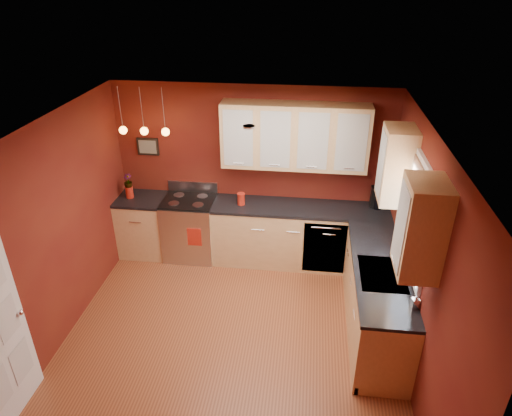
# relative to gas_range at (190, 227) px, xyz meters

# --- Properties ---
(floor) EXTENTS (4.20, 4.20, 0.00)m
(floor) POSITION_rel_gas_range_xyz_m (0.92, -1.80, -0.48)
(floor) COLOR #99502C
(floor) RESTS_ON ground
(ceiling) EXTENTS (4.00, 4.20, 0.02)m
(ceiling) POSITION_rel_gas_range_xyz_m (0.92, -1.80, 2.12)
(ceiling) COLOR beige
(ceiling) RESTS_ON wall_back
(wall_back) EXTENTS (4.00, 0.02, 2.60)m
(wall_back) POSITION_rel_gas_range_xyz_m (0.92, 0.30, 0.82)
(wall_back) COLOR maroon
(wall_back) RESTS_ON floor
(wall_left) EXTENTS (0.02, 4.20, 2.60)m
(wall_left) POSITION_rel_gas_range_xyz_m (-1.08, -1.80, 0.82)
(wall_left) COLOR maroon
(wall_left) RESTS_ON floor
(wall_right) EXTENTS (0.02, 4.20, 2.60)m
(wall_right) POSITION_rel_gas_range_xyz_m (2.92, -1.80, 0.82)
(wall_right) COLOR maroon
(wall_right) RESTS_ON floor
(base_cabinets_back_left) EXTENTS (0.70, 0.60, 0.90)m
(base_cabinets_back_left) POSITION_rel_gas_range_xyz_m (-0.73, -0.00, -0.03)
(base_cabinets_back_left) COLOR #E3B57A
(base_cabinets_back_left) RESTS_ON floor
(base_cabinets_back_right) EXTENTS (2.54, 0.60, 0.90)m
(base_cabinets_back_right) POSITION_rel_gas_range_xyz_m (1.65, -0.00, -0.03)
(base_cabinets_back_right) COLOR #E3B57A
(base_cabinets_back_right) RESTS_ON floor
(base_cabinets_right) EXTENTS (0.60, 2.10, 0.90)m
(base_cabinets_right) POSITION_rel_gas_range_xyz_m (2.62, -1.35, -0.03)
(base_cabinets_right) COLOR #E3B57A
(base_cabinets_right) RESTS_ON floor
(counter_back_left) EXTENTS (0.70, 0.62, 0.04)m
(counter_back_left) POSITION_rel_gas_range_xyz_m (-0.73, -0.00, 0.44)
(counter_back_left) COLOR black
(counter_back_left) RESTS_ON base_cabinets_back_left
(counter_back_right) EXTENTS (2.54, 0.62, 0.04)m
(counter_back_right) POSITION_rel_gas_range_xyz_m (1.65, -0.00, 0.44)
(counter_back_right) COLOR black
(counter_back_right) RESTS_ON base_cabinets_back_right
(counter_right) EXTENTS (0.62, 2.10, 0.04)m
(counter_right) POSITION_rel_gas_range_xyz_m (2.62, -1.35, 0.44)
(counter_right) COLOR black
(counter_right) RESTS_ON base_cabinets_right
(gas_range) EXTENTS (0.76, 0.64, 1.11)m
(gas_range) POSITION_rel_gas_range_xyz_m (0.00, 0.00, 0.00)
(gas_range) COLOR #B9B9BE
(gas_range) RESTS_ON floor
(dishwasher_front) EXTENTS (0.60, 0.02, 0.80)m
(dishwasher_front) POSITION_rel_gas_range_xyz_m (2.02, -0.29, -0.03)
(dishwasher_front) COLOR #B9B9BE
(dishwasher_front) RESTS_ON base_cabinets_back_right
(sink) EXTENTS (0.50, 0.70, 0.33)m
(sink) POSITION_rel_gas_range_xyz_m (2.62, -1.50, 0.43)
(sink) COLOR gray
(sink) RESTS_ON counter_right
(window) EXTENTS (0.06, 1.02, 1.22)m
(window) POSITION_rel_gas_range_xyz_m (2.89, -1.50, 1.21)
(window) COLOR white
(window) RESTS_ON wall_right
(upper_cabinets_back) EXTENTS (2.00, 0.35, 0.90)m
(upper_cabinets_back) POSITION_rel_gas_range_xyz_m (1.52, 0.12, 1.47)
(upper_cabinets_back) COLOR #E3B57A
(upper_cabinets_back) RESTS_ON wall_back
(upper_cabinets_right) EXTENTS (0.35, 1.95, 0.90)m
(upper_cabinets_right) POSITION_rel_gas_range_xyz_m (2.75, -1.48, 1.47)
(upper_cabinets_right) COLOR #E3B57A
(upper_cabinets_right) RESTS_ON wall_right
(wall_picture) EXTENTS (0.32, 0.03, 0.26)m
(wall_picture) POSITION_rel_gas_range_xyz_m (-0.63, 0.28, 1.17)
(wall_picture) COLOR black
(wall_picture) RESTS_ON wall_back
(pendant_lights) EXTENTS (0.71, 0.11, 0.66)m
(pendant_lights) POSITION_rel_gas_range_xyz_m (-0.53, -0.05, 1.53)
(pendant_lights) COLOR gray
(pendant_lights) RESTS_ON ceiling
(red_canister) EXTENTS (0.12, 0.12, 0.18)m
(red_canister) POSITION_rel_gas_range_xyz_m (0.79, -0.02, 0.55)
(red_canister) COLOR #B52213
(red_canister) RESTS_ON counter_back_right
(red_vase) EXTENTS (0.11, 0.11, 0.18)m
(red_vase) POSITION_rel_gas_range_xyz_m (-0.89, -0.01, 0.55)
(red_vase) COLOR #B52213
(red_vase) RESTS_ON counter_back_left
(flowers) EXTENTS (0.13, 0.13, 0.22)m
(flowers) POSITION_rel_gas_range_xyz_m (-0.89, -0.01, 0.73)
(flowers) COLOR #B52213
(flowers) RESTS_ON red_vase
(coffee_maker) EXTENTS (0.21, 0.21, 0.30)m
(coffee_maker) POSITION_rel_gas_range_xyz_m (2.74, 0.14, 0.60)
(coffee_maker) COLOR black
(coffee_maker) RESTS_ON counter_back_right
(soap_pump) EXTENTS (0.09, 0.09, 0.16)m
(soap_pump) POSITION_rel_gas_range_xyz_m (2.87, -2.05, 0.54)
(soap_pump) COLOR white
(soap_pump) RESTS_ON counter_right
(dish_towel) EXTENTS (0.21, 0.01, 0.28)m
(dish_towel) POSITION_rel_gas_range_xyz_m (0.14, -0.33, 0.04)
(dish_towel) COLOR #B52213
(dish_towel) RESTS_ON gas_range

